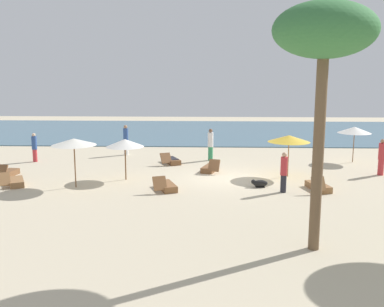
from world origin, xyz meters
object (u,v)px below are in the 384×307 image
lounger_3 (171,160)px  person_0 (382,157)px  lounger_1 (15,182)px  person_1 (284,172)px  umbrella_2 (74,142)px  person_3 (211,144)px  lounger_0 (210,168)px  lounger_4 (6,174)px  lounger_2 (166,186)px  dog (259,183)px  lounger_5 (318,186)px  person_4 (126,140)px  umbrella_3 (125,143)px  palm_0 (324,35)px  umbrella_0 (355,130)px  person_2 (34,147)px  umbrella_1 (289,139)px

lounger_3 → person_0: size_ratio=0.97×
lounger_1 → person_1: bearing=-3.4°
umbrella_2 → person_3: (6.11, 6.44, -1.11)m
lounger_0 → person_1: bearing=-52.0°
lounger_4 → person_0: size_ratio=0.92×
lounger_2 → dog: 4.22m
lounger_1 → lounger_3: bearing=37.8°
lounger_5 → person_4: 12.92m
umbrella_3 → palm_0: (7.12, -8.34, 4.33)m
person_1 → umbrella_0: bearing=53.0°
person_1 → person_2: (-13.30, 6.18, -0.05)m
person_0 → person_3: (-8.59, 3.47, 0.02)m
umbrella_0 → lounger_0: 8.82m
person_2 → person_4: person_4 is taller
person_2 → person_3: size_ratio=0.89×
umbrella_1 → lounger_0: size_ratio=1.20×
umbrella_2 → lounger_4: 4.84m
person_4 → palm_0: bearing=-60.8°
umbrella_0 → dog: bearing=-135.5°
umbrella_1 → person_3: 5.63m
umbrella_3 → person_4: (-1.18, 6.48, -0.82)m
umbrella_0 → umbrella_3: size_ratio=1.04×
person_1 → palm_0: palm_0 is taller
lounger_2 → lounger_4: lounger_4 is taller
umbrella_1 → umbrella_3: bearing=-173.3°
person_0 → lounger_4: bearing=-176.6°
lounger_1 → dog: 11.19m
person_1 → lounger_4: bearing=169.9°
person_1 → dog: person_1 is taller
lounger_1 → umbrella_1: bearing=9.9°
umbrella_3 → person_4: bearing=100.3°
umbrella_1 → palm_0: (-0.83, -9.27, 4.21)m
person_4 → lounger_2: bearing=-68.3°
lounger_3 → person_0: person_0 is taller
umbrella_0 → lounger_1: bearing=-160.7°
person_0 → palm_0: palm_0 is taller
lounger_5 → person_1: (-1.60, -0.40, 0.73)m
dog → lounger_1: bearing=-179.5°
lounger_3 → palm_0: palm_0 is taller
person_4 → person_0: bearing=-19.9°
umbrella_3 → person_3: umbrella_3 is taller
lounger_2 → dog: (4.17, 0.61, 0.01)m
umbrella_3 → person_0: 12.81m
lounger_5 → person_4: (-10.02, 8.11, 0.80)m
lounger_1 → lounger_4: size_ratio=1.04×
lounger_3 → dog: (4.43, -5.14, 0.01)m
lounger_0 → person_2: size_ratio=1.04×
lounger_4 → palm_0: 16.86m
lounger_0 → person_1: (3.14, -4.02, 0.73)m
umbrella_2 → lounger_1: size_ratio=1.26×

